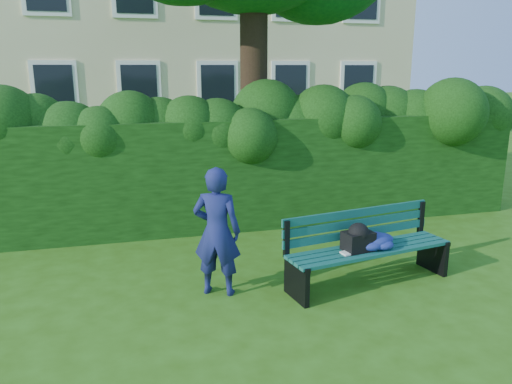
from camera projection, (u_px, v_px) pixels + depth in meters
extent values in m
plane|color=#2F5710|center=(268.00, 274.00, 6.48)|extent=(80.00, 80.00, 0.00)
cube|color=white|center=(55.00, 89.00, 14.48)|extent=(1.30, 0.08, 1.60)
cube|color=black|center=(55.00, 89.00, 14.44)|extent=(1.05, 0.04, 1.35)
cube|color=white|center=(139.00, 88.00, 15.06)|extent=(1.30, 0.08, 1.60)
cube|color=black|center=(139.00, 88.00, 15.03)|extent=(1.05, 0.04, 1.35)
cube|color=white|center=(218.00, 87.00, 15.65)|extent=(1.30, 0.08, 1.60)
cube|color=black|center=(218.00, 87.00, 15.61)|extent=(1.05, 0.04, 1.35)
cube|color=white|center=(290.00, 86.00, 16.24)|extent=(1.30, 0.08, 1.60)
cube|color=black|center=(291.00, 86.00, 16.20)|extent=(1.05, 0.04, 1.35)
cube|color=white|center=(358.00, 86.00, 16.83)|extent=(1.30, 0.08, 1.60)
cube|color=black|center=(358.00, 86.00, 16.79)|extent=(1.05, 0.04, 1.35)
cube|color=black|center=(232.00, 172.00, 8.32)|extent=(10.00, 1.00, 1.80)
cylinder|color=black|center=(254.00, 66.00, 8.54)|extent=(0.47, 0.47, 5.25)
cube|color=#0D4437|center=(379.00, 254.00, 5.91)|extent=(2.12, 0.47, 0.04)
cube|color=#0D4437|center=(373.00, 251.00, 6.02)|extent=(2.12, 0.47, 0.04)
cube|color=#0D4437|center=(367.00, 248.00, 6.12)|extent=(2.12, 0.47, 0.04)
cube|color=#0D4437|center=(361.00, 245.00, 6.23)|extent=(2.12, 0.47, 0.04)
cube|color=#0D4437|center=(358.00, 233.00, 6.27)|extent=(2.11, 0.41, 0.10)
cube|color=#0D4437|center=(358.00, 223.00, 6.25)|extent=(2.11, 0.41, 0.10)
cube|color=#0D4437|center=(358.00, 213.00, 6.22)|extent=(2.11, 0.41, 0.10)
cube|color=black|center=(297.00, 282.00, 5.71)|extent=(0.15, 0.50, 0.44)
cube|color=black|center=(286.00, 239.00, 5.84)|extent=(0.07, 0.07, 0.45)
cube|color=black|center=(299.00, 265.00, 5.62)|extent=(0.13, 0.42, 0.05)
cube|color=black|center=(432.00, 254.00, 6.54)|extent=(0.15, 0.50, 0.44)
cube|color=black|center=(421.00, 218.00, 6.66)|extent=(0.07, 0.07, 0.45)
cube|color=black|center=(437.00, 240.00, 6.44)|extent=(0.13, 0.42, 0.05)
cube|color=white|center=(349.00, 253.00, 5.88)|extent=(0.20, 0.16, 0.02)
cube|color=black|center=(358.00, 241.00, 5.96)|extent=(0.39, 0.31, 0.23)
imported|color=navy|center=(217.00, 232.00, 5.75)|extent=(0.66, 0.56, 1.53)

